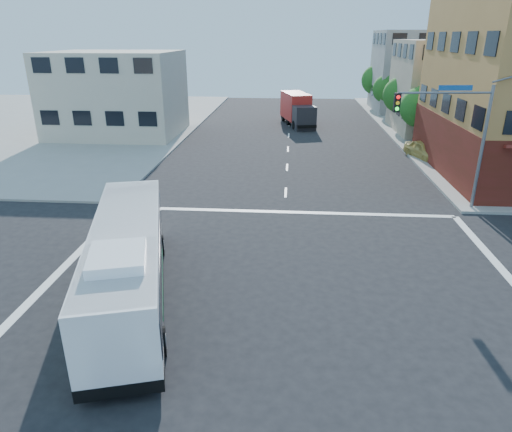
{
  "coord_description": "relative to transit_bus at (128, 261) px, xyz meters",
  "views": [
    {
      "loc": [
        0.24,
        -14.89,
        9.44
      ],
      "look_at": [
        -1.14,
        2.86,
        2.36
      ],
      "focal_mm": 32.0,
      "sensor_mm": 36.0,
      "label": 1
    }
  ],
  "objects": [
    {
      "name": "ground",
      "position": [
        5.67,
        0.19,
        -1.63
      ],
      "size": [
        120.0,
        120.0,
        0.0
      ],
      "primitive_type": "plane",
      "color": "black",
      "rests_on": "ground"
    },
    {
      "name": "building_east_near",
      "position": [
        22.65,
        34.17,
        2.88
      ],
      "size": [
        12.06,
        10.06,
        9.0
      ],
      "color": "tan",
      "rests_on": "ground"
    },
    {
      "name": "building_east_far",
      "position": [
        22.65,
        48.17,
        3.38
      ],
      "size": [
        12.06,
        10.06,
        10.0
      ],
      "color": "#9C9C97",
      "rests_on": "ground"
    },
    {
      "name": "building_west",
      "position": [
        -11.35,
        30.17,
        2.38
      ],
      "size": [
        12.06,
        10.06,
        8.0
      ],
      "color": "beige",
      "rests_on": "ground"
    },
    {
      "name": "signal_mast_ne",
      "position": [
        14.75,
        10.81,
        3.35
      ],
      "size": [
        7.91,
        1.13,
        8.07
      ],
      "color": "slate",
      "rests_on": "ground"
    },
    {
      "name": "street_tree_a",
      "position": [
        17.58,
        28.11,
        1.96
      ],
      "size": [
        3.6,
        3.6,
        5.53
      ],
      "color": "#362213",
      "rests_on": "ground"
    },
    {
      "name": "street_tree_b",
      "position": [
        17.58,
        36.11,
        2.13
      ],
      "size": [
        3.8,
        3.8,
        5.79
      ],
      "color": "#362213",
      "rests_on": "ground"
    },
    {
      "name": "street_tree_c",
      "position": [
        17.58,
        44.11,
        1.83
      ],
      "size": [
        3.4,
        3.4,
        5.29
      ],
      "color": "#362213",
      "rests_on": "ground"
    },
    {
      "name": "street_tree_d",
      "position": [
        17.58,
        52.11,
        2.25
      ],
      "size": [
        4.0,
        4.0,
        6.03
      ],
      "color": "#362213",
      "rests_on": "ground"
    },
    {
      "name": "transit_bus",
      "position": [
        0.0,
        0.0,
        0.0
      ],
      "size": [
        5.32,
        11.46,
        3.33
      ],
      "rotation": [
        0.0,
        0.0,
        0.27
      ],
      "color": "black",
      "rests_on": "ground"
    },
    {
      "name": "box_truck",
      "position": [
        6.55,
        36.97,
        0.03
      ],
      "size": [
        4.04,
        7.9,
        3.42
      ],
      "rotation": [
        0.0,
        0.0,
        0.26
      ],
      "color": "#232328",
      "rests_on": "ground"
    },
    {
      "name": "parked_car",
      "position": [
        16.79,
        22.77,
        -0.93
      ],
      "size": [
        2.9,
        4.42,
        1.4
      ],
      "primitive_type": "imported",
      "rotation": [
        0.0,
        0.0,
        0.33
      ],
      "color": "tan",
      "rests_on": "ground"
    }
  ]
}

